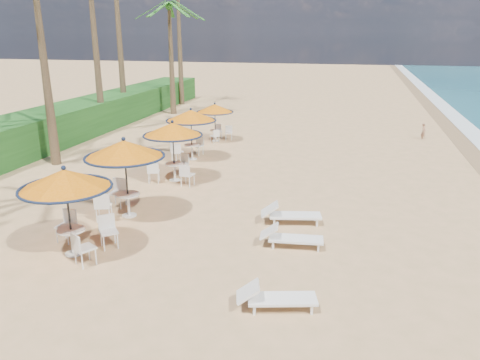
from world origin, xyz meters
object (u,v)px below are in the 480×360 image
object	(u,v)px
station_1	(123,156)
station_3	(190,122)
lounger_near	(274,297)
lounger_mid	(289,237)
station_4	(216,113)
lounger_far	(289,214)
station_2	(173,137)
station_0	(69,190)

from	to	relation	value
station_1	station_3	bearing A→B (deg)	92.75
lounger_near	lounger_mid	xyz separation A→B (m)	(-0.11, 3.19, 0.00)
station_4	lounger_far	xyz separation A→B (m)	(5.59, -10.68, -1.24)
station_1	station_2	xyz separation A→B (m)	(0.13, 3.96, -0.21)
station_1	station_3	xyz separation A→B (m)	(-0.35, 7.27, -0.23)
station_0	station_4	bearing A→B (deg)	90.84
lounger_far	station_1	bearing A→B (deg)	174.90
station_0	lounger_far	distance (m)	6.61
station_0	lounger_near	size ratio (longest dim) A/B	1.37
station_0	lounger_near	xyz separation A→B (m)	(5.75, -1.36, -1.55)
lounger_near	lounger_far	bearing A→B (deg)	79.56
lounger_near	lounger_mid	distance (m)	3.19
station_3	station_4	size ratio (longest dim) A/B	1.15
station_0	station_2	world-z (taller)	station_0
station_1	lounger_far	world-z (taller)	station_1
station_4	lounger_near	size ratio (longest dim) A/B	1.16
lounger_near	station_2	bearing A→B (deg)	109.30
station_1	station_2	size ratio (longest dim) A/B	1.07
station_2	lounger_far	xyz separation A→B (m)	(5.17, -3.32, -1.51)
station_2	lounger_mid	xyz separation A→B (m)	(5.42, -5.00, -1.53)
station_2	lounger_near	bearing A→B (deg)	-55.95
station_0	station_3	distance (m)	10.15
station_1	station_4	xyz separation A→B (m)	(-0.30, 11.31, -0.48)
lounger_mid	station_0	bearing A→B (deg)	-168.04
station_3	lounger_far	xyz separation A→B (m)	(5.64, -6.63, -1.48)
station_2	station_3	xyz separation A→B (m)	(-0.48, 3.31, -0.02)
station_4	lounger_near	xyz separation A→B (m)	(5.96, -15.55, -1.27)
station_2	lounger_mid	world-z (taller)	station_2
station_1	lounger_far	bearing A→B (deg)	6.85
lounger_far	station_2	bearing A→B (deg)	135.33
lounger_near	station_4	bearing A→B (deg)	96.22
station_4	lounger_mid	bearing A→B (deg)	-64.69
station_4	station_2	bearing A→B (deg)	-86.69
lounger_near	lounger_far	size ratio (longest dim) A/B	0.93
station_4	lounger_far	size ratio (longest dim) A/B	1.08
station_0	lounger_far	world-z (taller)	station_0
station_0	station_1	xyz separation A→B (m)	(0.09, 2.88, 0.19)
station_2	station_4	bearing A→B (deg)	93.31
station_0	station_1	bearing A→B (deg)	88.23
station_3	lounger_mid	xyz separation A→B (m)	(5.90, -8.32, -1.50)
station_1	station_3	size ratio (longest dim) A/B	1.08
station_1	lounger_mid	xyz separation A→B (m)	(5.55, -1.05, -1.74)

